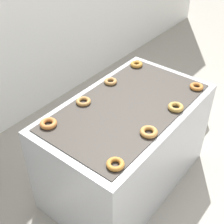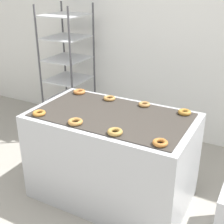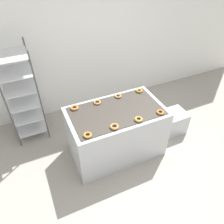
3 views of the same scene
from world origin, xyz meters
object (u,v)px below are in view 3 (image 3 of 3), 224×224
Objects in this scene: donut_near_midleft at (114,127)px; glaze_bin at (174,121)px; baking_rack_cart at (22,95)px; donut_near_left at (88,135)px; donut_near_midright at (139,119)px; donut_far_right at (139,91)px; donut_far_left at (74,108)px; donut_near_right at (160,112)px; fryer_machine at (116,132)px; donut_far_midright at (118,96)px; donut_far_midleft at (97,102)px.

glaze_bin is at bearing 13.52° from donut_near_midleft.
baking_rack_cart reaches higher than donut_near_midleft.
donut_near_midright reaches higher than donut_near_left.
donut_far_right is (1.73, -0.71, 0.03)m from baking_rack_cart.
donut_far_left is (0.65, -0.71, 0.03)m from baking_rack_cart.
donut_near_right is (-0.61, -0.32, 0.66)m from glaze_bin.
donut_near_midleft and donut_near_midright have the same top height.
glaze_bin is at bearing 10.69° from donut_near_left.
glaze_bin is (1.15, 0.02, -0.22)m from fryer_machine.
donut_near_midleft is at bearing -179.93° from donut_near_right.
donut_near_left reaches higher than glaze_bin.
donut_far_midright is (0.71, 0.60, -0.00)m from donut_near_left.
donut_far_left is (-0.36, 0.60, 0.00)m from donut_near_midleft.
baking_rack_cart is 0.97m from donut_far_left.
fryer_machine is 0.76m from donut_near_left.
donut_near_midleft is (1.01, -1.31, 0.03)m from baking_rack_cart.
donut_near_left is 1.08m from donut_near_right.
donut_far_right is at bearing -22.45° from baking_rack_cart.
donut_near_left and donut_far_midright have the same top height.
fryer_machine is 12.73× the size of donut_near_right.
donut_far_left and donut_far_right have the same top height.
donut_near_midleft is 0.70m from donut_far_left.
donut_near_left reaches higher than donut_far_midleft.
donut_near_left is 1.00× the size of donut_far_right.
donut_far_right is at bearing 0.82° from donut_far_midleft.
donut_near_midleft is at bearing 179.32° from donut_near_midright.
donut_far_midleft is at bearing 141.02° from donut_near_right.
donut_far_midright is at bearing 91.70° from donut_near_midright.
donut_far_left is (-1.69, 0.28, 0.66)m from glaze_bin.
baking_rack_cart is 1.46m from donut_near_left.
donut_far_midright is at bearing 60.43° from donut_near_midleft.
glaze_bin is 3.32× the size of donut_far_left.
donut_near_midright is 0.35m from donut_near_right.
fryer_machine is 1.61m from baking_rack_cart.
glaze_bin is 3.29× the size of donut_near_midleft.
donut_near_left is at bearing -121.36° from donut_far_midleft.
donut_near_midleft is 0.69m from donut_far_midright.
glaze_bin is at bearing 0.82° from fryer_machine.
glaze_bin is at bearing -16.15° from donut_far_midright.
donut_near_midleft reaches higher than donut_near_left.
donut_far_right reaches higher than donut_near_left.
baking_rack_cart is (-1.18, 1.01, 0.41)m from fryer_machine.
donut_near_midright reaches higher than fryer_machine.
donut_near_midleft is 0.59m from donut_far_midleft.
donut_near_midright reaches higher than donut_near_right.
donut_far_midleft is at bearing -177.50° from donut_far_midright.
donut_far_left is (-0.53, 0.30, 0.44)m from fryer_machine.
baking_rack_cart is 15.13× the size of donut_far_midright.
donut_near_right is at bearing -37.20° from baking_rack_cart.
glaze_bin is 1.83m from donut_far_left.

